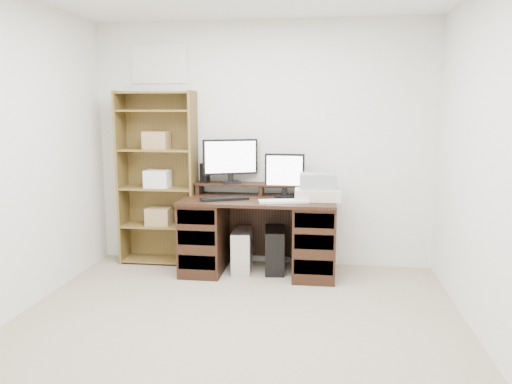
% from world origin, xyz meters
% --- Properties ---
extents(room, '(3.54, 4.04, 2.54)m').
position_xyz_m(room, '(-0.00, 0.00, 1.25)').
color(room, tan).
rests_on(room, ground).
extents(desk, '(1.50, 0.70, 0.75)m').
position_xyz_m(desk, '(0.01, 1.64, 0.39)').
color(desk, black).
rests_on(desk, ground).
extents(riser_shelf, '(1.40, 0.22, 0.12)m').
position_xyz_m(riser_shelf, '(0.01, 1.85, 0.84)').
color(riser_shelf, black).
rests_on(riser_shelf, desk).
extents(monitor_wide, '(0.53, 0.24, 0.45)m').
position_xyz_m(monitor_wide, '(-0.31, 1.85, 1.12)').
color(monitor_wide, black).
rests_on(monitor_wide, riser_shelf).
extents(monitor_small, '(0.39, 0.15, 0.43)m').
position_xyz_m(monitor_small, '(0.25, 1.78, 0.98)').
color(monitor_small, black).
rests_on(monitor_small, desk).
extents(speaker, '(0.10, 0.10, 0.20)m').
position_xyz_m(speaker, '(-0.58, 1.85, 0.97)').
color(speaker, black).
rests_on(speaker, riser_shelf).
extents(keyboard_black, '(0.48, 0.31, 0.03)m').
position_xyz_m(keyboard_black, '(-0.31, 1.53, 0.76)').
color(keyboard_black, black).
rests_on(keyboard_black, desk).
extents(keyboard_white, '(0.48, 0.24, 0.02)m').
position_xyz_m(keyboard_white, '(0.27, 1.47, 0.76)').
color(keyboard_white, white).
rests_on(keyboard_white, desk).
extents(mouse, '(0.10, 0.09, 0.04)m').
position_xyz_m(mouse, '(0.60, 1.54, 0.77)').
color(mouse, white).
rests_on(mouse, desk).
extents(printer, '(0.44, 0.34, 0.11)m').
position_xyz_m(printer, '(0.58, 1.66, 0.80)').
color(printer, beige).
rests_on(printer, desk).
extents(basket, '(0.36, 0.27, 0.15)m').
position_xyz_m(basket, '(0.58, 1.66, 0.93)').
color(basket, '#949A9E').
rests_on(basket, printer).
extents(tower_silver, '(0.21, 0.43, 0.42)m').
position_xyz_m(tower_silver, '(-0.17, 1.68, 0.21)').
color(tower_silver, silver).
rests_on(tower_silver, ground).
extents(tower_black, '(0.23, 0.45, 0.43)m').
position_xyz_m(tower_black, '(0.16, 1.70, 0.22)').
color(tower_black, black).
rests_on(tower_black, ground).
extents(bookshelf, '(0.80, 0.30, 1.80)m').
position_xyz_m(bookshelf, '(-1.08, 1.86, 0.92)').
color(bookshelf, brown).
rests_on(bookshelf, ground).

